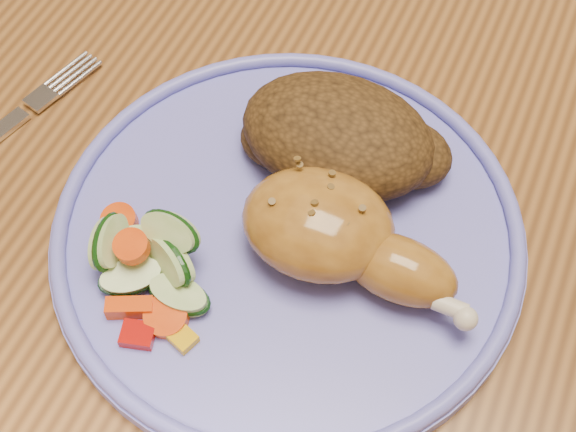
# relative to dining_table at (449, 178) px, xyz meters

# --- Properties ---
(dining_table) EXTENTS (0.90, 1.40, 0.75)m
(dining_table) POSITION_rel_dining_table_xyz_m (0.00, 0.00, 0.00)
(dining_table) COLOR brown
(dining_table) RESTS_ON ground
(plate) EXTENTS (0.29, 0.29, 0.01)m
(plate) POSITION_rel_dining_table_xyz_m (-0.07, -0.15, 0.09)
(plate) COLOR #6A69D6
(plate) RESTS_ON dining_table
(plate_rim) EXTENTS (0.29, 0.29, 0.01)m
(plate_rim) POSITION_rel_dining_table_xyz_m (-0.07, -0.15, 0.10)
(plate_rim) COLOR #6A69D6
(plate_rim) RESTS_ON plate
(chicken_leg) EXTENTS (0.15, 0.08, 0.05)m
(chicken_leg) POSITION_rel_dining_table_xyz_m (-0.04, -0.15, 0.12)
(chicken_leg) COLOR #AA6E23
(chicken_leg) RESTS_ON plate
(rice_pilaf) EXTENTS (0.14, 0.09, 0.06)m
(rice_pilaf) POSITION_rel_dining_table_xyz_m (-0.07, -0.08, 0.12)
(rice_pilaf) COLOR #462C11
(rice_pilaf) RESTS_ON plate
(vegetable_pile) EXTENTS (0.09, 0.09, 0.04)m
(vegetable_pile) POSITION_rel_dining_table_xyz_m (-0.14, -0.21, 0.11)
(vegetable_pile) COLOR #A50A05
(vegetable_pile) RESTS_ON plate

